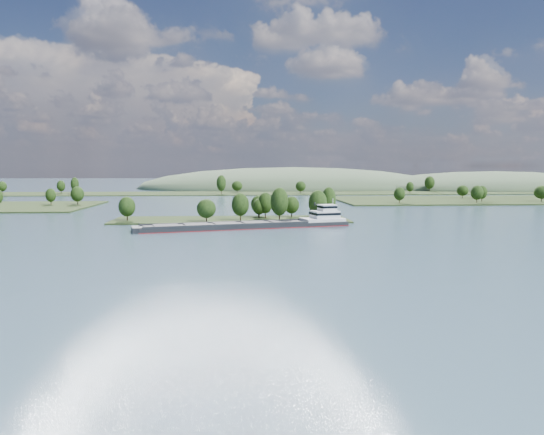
{
  "coord_description": "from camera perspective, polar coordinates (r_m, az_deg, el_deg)",
  "views": [
    {
      "loc": [
        2.47,
        -46.78,
        23.28
      ],
      "look_at": [
        14.24,
        130.0,
        6.0
      ],
      "focal_mm": 35.0,
      "sensor_mm": 36.0,
      "label": 1
    }
  ],
  "objects": [
    {
      "name": "back_shoreline",
      "position": [
        447.17,
        -3.08,
        2.66
      ],
      "size": [
        900.0,
        60.0,
        16.6
      ],
      "color": "#202E14",
      "rests_on": "ground"
    },
    {
      "name": "ground",
      "position": [
        168.41,
        -4.62,
        -2.39
      ],
      "size": [
        1800.0,
        1800.0,
        0.0
      ],
      "primitive_type": "plane",
      "color": "#395262",
      "rests_on": "ground"
    },
    {
      "name": "cargo_barge",
      "position": [
        200.85,
        -1.35,
        -0.69
      ],
      "size": [
        81.78,
        30.14,
        11.09
      ],
      "color": "black",
      "rests_on": "ground"
    },
    {
      "name": "hill_west",
      "position": [
        550.29,
        2.2,
        3.14
      ],
      "size": [
        320.0,
        160.0,
        44.0
      ],
      "primitive_type": "ellipsoid",
      "color": "#41573C",
      "rests_on": "ground"
    },
    {
      "name": "hill_east",
      "position": [
        577.86,
        22.69,
        2.83
      ],
      "size": [
        260.0,
        140.0,
        36.0
      ],
      "primitive_type": "ellipsoid",
      "color": "#41573C",
      "rests_on": "ground"
    },
    {
      "name": "tree_island",
      "position": [
        226.32,
        -2.57,
        0.68
      ],
      "size": [
        100.0,
        30.0,
        15.14
      ],
      "color": "#202E14",
      "rests_on": "ground"
    }
  ]
}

